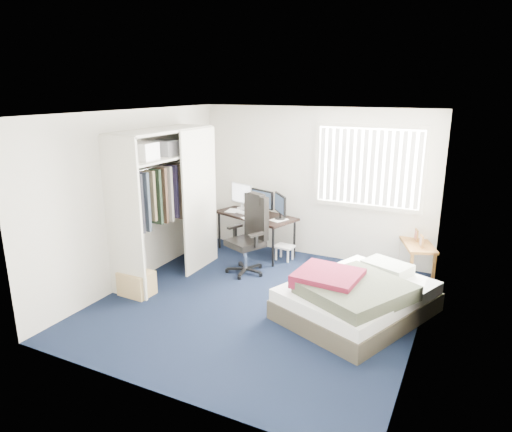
{
  "coord_description": "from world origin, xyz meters",
  "views": [
    {
      "loc": [
        2.43,
        -5.01,
        2.79
      ],
      "look_at": [
        -0.24,
        0.4,
        1.09
      ],
      "focal_mm": 32.0,
      "sensor_mm": 36.0,
      "label": 1
    }
  ],
  "objects_px": {
    "office_chair": "(249,242)",
    "desk": "(257,212)",
    "bed": "(356,297)",
    "nightstand": "(417,247)"
  },
  "relations": [
    {
      "from": "nightstand",
      "to": "bed",
      "type": "distance_m",
      "value": 1.71
    },
    {
      "from": "desk",
      "to": "office_chair",
      "type": "bearing_deg",
      "value": -71.74
    },
    {
      "from": "desk",
      "to": "office_chair",
      "type": "xyz_separation_m",
      "value": [
        0.27,
        -0.81,
        -0.26
      ]
    },
    {
      "from": "desk",
      "to": "office_chair",
      "type": "distance_m",
      "value": 0.89
    },
    {
      "from": "office_chair",
      "to": "bed",
      "type": "height_order",
      "value": "office_chair"
    },
    {
      "from": "desk",
      "to": "nightstand",
      "type": "xyz_separation_m",
      "value": [
        2.64,
        0.1,
        -0.25
      ]
    },
    {
      "from": "office_chair",
      "to": "bed",
      "type": "bearing_deg",
      "value": -21.01
    },
    {
      "from": "bed",
      "to": "nightstand",
      "type": "bearing_deg",
      "value": 72.65
    },
    {
      "from": "bed",
      "to": "desk",
      "type": "bearing_deg",
      "value": 144.39
    },
    {
      "from": "office_chair",
      "to": "desk",
      "type": "bearing_deg",
      "value": 108.26
    }
  ]
}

